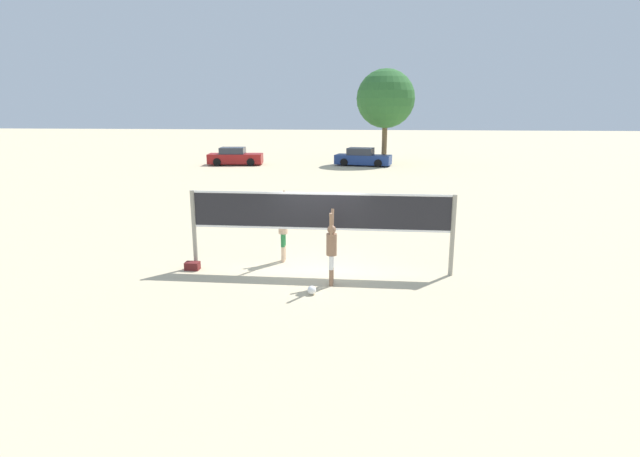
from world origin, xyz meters
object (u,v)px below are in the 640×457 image
volleyball_net (320,217)px  gear_bag (192,266)px  tree_left_cluster (386,99)px  volleyball (312,290)px  parked_car_near (363,158)px  parked_car_mid (235,157)px  player_spiker (332,247)px  player_blocker (283,225)px

volleyball_net → gear_bag: volleyball_net is taller
gear_bag → tree_left_cluster: bearing=78.3°
volleyball → parked_car_near: (0.72, 29.77, 0.54)m
gear_bag → parked_car_near: bearing=81.0°
gear_bag → parked_car_mid: 28.38m
volleyball_net → parked_car_near: size_ratio=1.58×
volleyball_net → parked_car_mid: volleyball_net is taller
volleyball → tree_left_cluster: tree_left_cluster is taller
volleyball_net → gear_bag: bearing=-175.9°
parked_car_mid → gear_bag: bearing=-82.9°
volleyball → parked_car_mid: bearing=108.8°
player_spiker → volleyball: (-0.44, -0.78, -0.95)m
volleyball → tree_left_cluster: (2.53, 31.93, 5.31)m
tree_left_cluster → player_blocker: bearing=-97.3°
volleyball_net → gear_bag: (-3.74, -0.27, -1.48)m
player_blocker → parked_car_mid: (-8.77, 26.58, -0.49)m
player_blocker → tree_left_cluster: bearing=172.7°
gear_bag → tree_left_cluster: 31.39m
player_spiker → parked_car_near: 28.99m
parked_car_near → parked_car_mid: size_ratio=1.03×
player_blocker → parked_car_mid: bearing=-161.7°
player_blocker → parked_car_mid: size_ratio=0.47×
tree_left_cluster → volleyball: bearing=-94.5°
parked_car_near → tree_left_cluster: 5.54m
parked_car_mid → player_spiker: bearing=-75.6°
parked_car_near → player_blocker: bearing=-83.2°
player_spiker → parked_car_mid: size_ratio=0.44×
parked_car_mid → tree_left_cluster: size_ratio=0.59×
player_blocker → tree_left_cluster: 29.74m
tree_left_cluster → parked_car_near: bearing=-130.0°
parked_car_near → parked_car_mid: (-10.69, -0.45, 0.01)m
parked_car_near → tree_left_cluster: bearing=60.9°
player_spiker → volleyball: bearing=150.8°
volleyball_net → tree_left_cluster: bearing=85.2°
volleyball → gear_bag: gear_bag is taller
volleyball → gear_bag: size_ratio=0.55×
parked_car_mid → volleyball_net: bearing=-75.6°
parked_car_mid → parked_car_near: bearing=-3.2°
parked_car_near → gear_bag: bearing=-88.1°
volleyball → parked_car_mid: 30.97m
volleyball → tree_left_cluster: size_ratio=0.03×
volleyball_net → parked_car_mid: 29.19m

